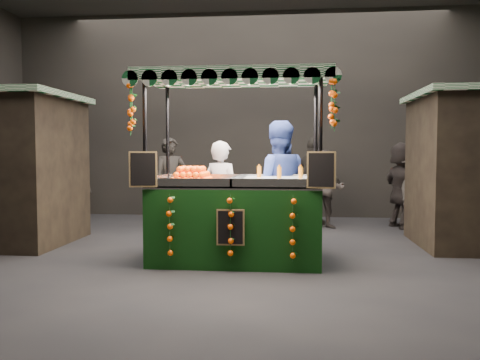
# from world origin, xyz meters

# --- Properties ---
(ground) EXTENTS (12.00, 12.00, 0.00)m
(ground) POSITION_xyz_m (0.00, 0.00, 0.00)
(ground) COLOR black
(ground) RESTS_ON ground
(market_hall) EXTENTS (12.10, 10.10, 5.05)m
(market_hall) POSITION_xyz_m (0.00, 0.00, 3.38)
(market_hall) COLOR black
(market_hall) RESTS_ON ground
(juice_stall) EXTENTS (2.79, 1.64, 2.70)m
(juice_stall) POSITION_xyz_m (0.06, -0.05, 0.84)
(juice_stall) COLOR black
(juice_stall) RESTS_ON ground
(vendor_grey) EXTENTS (0.76, 0.65, 1.77)m
(vendor_grey) POSITION_xyz_m (-0.28, 0.78, 0.88)
(vendor_grey) COLOR gray
(vendor_grey) RESTS_ON ground
(vendor_blue) EXTENTS (1.09, 0.89, 2.09)m
(vendor_blue) POSITION_xyz_m (0.63, 0.80, 1.04)
(vendor_blue) COLOR navy
(vendor_blue) RESTS_ON ground
(shopper_0) EXTENTS (0.81, 0.69, 1.89)m
(shopper_0) POSITION_xyz_m (-1.64, 2.93, 0.94)
(shopper_0) COLOR #2A2622
(shopper_0) RESTS_ON ground
(shopper_1) EXTENTS (0.84, 0.67, 1.63)m
(shopper_1) POSITION_xyz_m (1.56, 3.21, 0.82)
(shopper_1) COLOR #2D2825
(shopper_1) RESTS_ON ground
(shopper_2) EXTENTS (1.22, 0.94, 1.93)m
(shopper_2) POSITION_xyz_m (1.35, 3.61, 0.97)
(shopper_2) COLOR #2E2A25
(shopper_2) RESTS_ON ground
(shopper_3) EXTENTS (1.10, 1.17, 1.59)m
(shopper_3) POSITION_xyz_m (3.38, 3.27, 0.79)
(shopper_3) COLOR black
(shopper_3) RESTS_ON ground
(shopper_4) EXTENTS (1.05, 0.86, 1.86)m
(shopper_4) POSITION_xyz_m (-4.26, 3.91, 0.93)
(shopper_4) COLOR black
(shopper_4) RESTS_ON ground
(shopper_5) EXTENTS (0.99, 1.75, 1.80)m
(shopper_5) POSITION_xyz_m (3.17, 3.46, 0.90)
(shopper_5) COLOR #2A2422
(shopper_5) RESTS_ON ground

